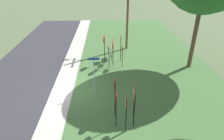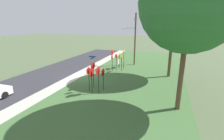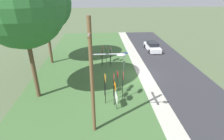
# 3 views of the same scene
# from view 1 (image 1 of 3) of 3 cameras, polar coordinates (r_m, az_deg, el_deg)

# --- Properties ---
(ground_plane) EXTENTS (160.00, 160.00, 0.00)m
(ground_plane) POSITION_cam_1_polar(r_m,az_deg,el_deg) (15.20, -11.09, -6.00)
(ground_plane) COLOR #4C5B3D
(road_asphalt) EXTENTS (44.00, 6.40, 0.01)m
(road_asphalt) POSITION_cam_1_polar(r_m,az_deg,el_deg) (16.65, -27.72, -5.76)
(road_asphalt) COLOR #2D2D33
(road_asphalt) RESTS_ON ground_plane
(sidewalk_strip) EXTENTS (44.00, 1.60, 0.06)m
(sidewalk_strip) POSITION_cam_1_polar(r_m,az_deg,el_deg) (15.33, -14.07, -5.90)
(sidewalk_strip) COLOR #ADAA9E
(sidewalk_strip) RESTS_ON ground_plane
(grass_median) EXTENTS (44.00, 12.00, 0.04)m
(grass_median) POSITION_cam_1_polar(r_m,az_deg,el_deg) (15.41, 11.61, -5.45)
(grass_median) COLOR #3D6033
(grass_median) RESTS_ON ground_plane
(stop_sign_near_left) EXTENTS (0.69, 0.10, 2.25)m
(stop_sign_near_left) POSITION_cam_1_polar(r_m,az_deg,el_deg) (17.84, 2.94, 5.77)
(stop_sign_near_left) COLOR black
(stop_sign_near_left) RESTS_ON grass_median
(stop_sign_near_right) EXTENTS (0.77, 0.15, 2.80)m
(stop_sign_near_right) POSITION_cam_1_polar(r_m,az_deg,el_deg) (18.33, -2.28, 7.84)
(stop_sign_near_right) COLOR black
(stop_sign_near_right) RESTS_ON grass_median
(stop_sign_far_left) EXTENTS (0.65, 0.14, 2.34)m
(stop_sign_far_left) POSITION_cam_1_polar(r_m,az_deg,el_deg) (18.00, 0.22, 6.22)
(stop_sign_far_left) COLOR black
(stop_sign_far_left) RESTS_ON grass_median
(stop_sign_far_center) EXTENTS (0.65, 0.09, 2.30)m
(stop_sign_far_center) POSITION_cam_1_polar(r_m,az_deg,el_deg) (17.43, -0.99, 5.37)
(stop_sign_far_center) COLOR black
(stop_sign_far_center) RESTS_ON grass_median
(stop_sign_far_right) EXTENTS (0.74, 0.11, 2.80)m
(stop_sign_far_right) POSITION_cam_1_polar(r_m,az_deg,el_deg) (18.94, 2.47, 8.46)
(stop_sign_far_right) COLOR black
(stop_sign_far_right) RESTS_ON grass_median
(stop_sign_center_tall) EXTENTS (0.79, 0.12, 2.29)m
(stop_sign_center_tall) POSITION_cam_1_polar(r_m,az_deg,el_deg) (19.33, 0.17, 7.69)
(stop_sign_center_tall) COLOR black
(stop_sign_center_tall) RESTS_ON grass_median
(yield_sign_near_left) EXTENTS (0.76, 0.14, 2.67)m
(yield_sign_near_left) POSITION_cam_1_polar(r_m,az_deg,el_deg) (11.54, 0.72, -5.08)
(yield_sign_near_left) COLOR black
(yield_sign_near_left) RESTS_ON grass_median
(yield_sign_near_right) EXTENTS (0.83, 0.11, 2.49)m
(yield_sign_near_right) POSITION_cam_1_polar(r_m,az_deg,el_deg) (10.46, 4.00, -9.97)
(yield_sign_near_right) COLOR black
(yield_sign_near_right) RESTS_ON grass_median
(yield_sign_far_left) EXTENTS (0.79, 0.10, 2.18)m
(yield_sign_far_left) POSITION_cam_1_polar(r_m,az_deg,el_deg) (11.72, 6.33, -6.99)
(yield_sign_far_left) COLOR black
(yield_sign_far_left) RESTS_ON grass_median
(yield_sign_far_right) EXTENTS (0.64, 0.14, 2.37)m
(yield_sign_far_right) POSITION_cam_1_polar(r_m,az_deg,el_deg) (10.85, 1.02, -9.09)
(yield_sign_far_right) COLOR black
(yield_sign_far_right) RESTS_ON grass_median
(yield_sign_center) EXTENTS (0.79, 0.14, 2.54)m
(yield_sign_center) POSITION_cam_1_polar(r_m,az_deg,el_deg) (10.82, 6.44, -8.37)
(yield_sign_center) COLOR black
(yield_sign_center) RESTS_ON grass_median
(street_name_post) EXTENTS (0.96, 0.82, 2.75)m
(street_name_post) POSITION_cam_1_polar(r_m,az_deg,el_deg) (13.97, -5.16, -0.67)
(street_name_post) COLOR #9EA0A8
(street_name_post) RESTS_ON grass_median
(utility_pole) EXTENTS (2.10, 2.22, 7.96)m
(utility_pole) POSITION_cam_1_polar(r_m,az_deg,el_deg) (21.53, 4.11, 17.01)
(utility_pole) COLOR brown
(utility_pole) RESTS_ON grass_median
(notice_board) EXTENTS (1.10, 0.10, 1.25)m
(notice_board) POSITION_cam_1_polar(r_m,az_deg,el_deg) (19.81, -0.20, 5.62)
(notice_board) COLOR black
(notice_board) RESTS_ON grass_median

